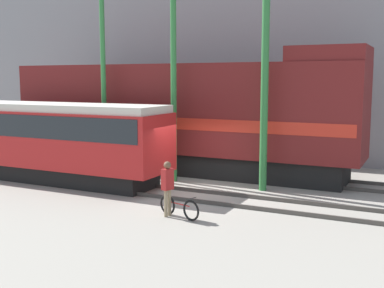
% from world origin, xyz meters
% --- Properties ---
extents(ground_plane, '(120.00, 120.00, 0.00)m').
position_xyz_m(ground_plane, '(0.00, 0.00, 0.00)').
color(ground_plane, gray).
extents(track_near, '(60.00, 1.50, 0.14)m').
position_xyz_m(track_near, '(0.00, -0.78, 0.07)').
color(track_near, '#47423D').
rests_on(track_near, ground).
extents(track_far, '(60.00, 1.51, 0.14)m').
position_xyz_m(track_far, '(0.00, 3.53, 0.07)').
color(track_far, '#47423D').
rests_on(track_far, ground).
extents(building_backdrop, '(40.69, 6.00, 9.88)m').
position_xyz_m(building_backdrop, '(0.00, 11.02, 4.94)').
color(building_backdrop, gray).
rests_on(building_backdrop, ground).
extents(freight_locomotive, '(16.55, 3.04, 5.53)m').
position_xyz_m(freight_locomotive, '(-2.35, 3.53, 2.59)').
color(freight_locomotive, black).
rests_on(freight_locomotive, ground).
extents(streetcar, '(10.28, 2.54, 3.27)m').
position_xyz_m(streetcar, '(-6.10, -0.78, 1.87)').
color(streetcar, black).
rests_on(streetcar, ground).
extents(bicycle, '(1.61, 0.64, 0.70)m').
position_xyz_m(bicycle, '(1.13, -3.34, 0.33)').
color(bicycle, black).
rests_on(bicycle, ground).
extents(person, '(0.32, 0.41, 1.75)m').
position_xyz_m(person, '(0.75, -3.37, 1.07)').
color(person, '#8C7A5B').
rests_on(person, ground).
extents(utility_pole_left, '(0.22, 0.22, 9.75)m').
position_xyz_m(utility_pole_left, '(-5.09, 1.37, 4.88)').
color(utility_pole_left, '#2D7238').
rests_on(utility_pole_left, ground).
extents(utility_pole_center, '(0.24, 0.24, 8.59)m').
position_xyz_m(utility_pole_center, '(-1.56, 1.37, 4.29)').
color(utility_pole_center, '#2D7238').
rests_on(utility_pole_center, ground).
extents(utility_pole_right, '(0.28, 0.28, 8.84)m').
position_xyz_m(utility_pole_right, '(2.32, 1.37, 4.42)').
color(utility_pole_right, '#2D7238').
rests_on(utility_pole_right, ground).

